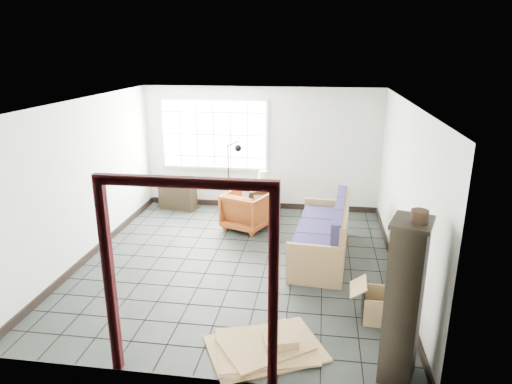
% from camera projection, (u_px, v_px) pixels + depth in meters
% --- Properties ---
extents(ground, '(5.50, 5.50, 0.00)m').
position_uv_depth(ground, '(239.00, 263.00, 7.45)').
color(ground, black).
rests_on(ground, ground).
extents(room_shell, '(5.02, 5.52, 2.61)m').
position_uv_depth(room_shell, '(238.00, 162.00, 6.97)').
color(room_shell, silver).
rests_on(room_shell, ground).
extents(window_panel, '(2.32, 0.08, 1.52)m').
position_uv_depth(window_panel, '(214.00, 134.00, 9.65)').
color(window_panel, silver).
rests_on(window_panel, ground).
extents(doorway_trim, '(1.80, 0.08, 2.20)m').
position_uv_depth(doorway_trim, '(188.00, 257.00, 4.48)').
color(doorway_trim, black).
rests_on(doorway_trim, ground).
extents(futon_sofa, '(1.00, 2.24, 0.97)m').
position_uv_depth(futon_sofa, '(325.00, 237.00, 7.57)').
color(futon_sofa, olive).
rests_on(futon_sofa, ground).
extents(armchair, '(0.99, 0.96, 0.80)m').
position_uv_depth(armchair, '(247.00, 208.00, 8.76)').
color(armchair, maroon).
rests_on(armchair, ground).
extents(side_table, '(0.66, 0.66, 0.60)m').
position_uv_depth(side_table, '(262.00, 193.00, 9.41)').
color(side_table, black).
rests_on(side_table, ground).
extents(table_lamp, '(0.30, 0.30, 0.36)m').
position_uv_depth(table_lamp, '(263.00, 176.00, 9.30)').
color(table_lamp, black).
rests_on(table_lamp, side_table).
extents(projector, '(0.30, 0.25, 0.10)m').
position_uv_depth(projector, '(262.00, 185.00, 9.37)').
color(projector, silver).
rests_on(projector, side_table).
extents(floor_lamp, '(0.45, 0.35, 1.68)m').
position_uv_depth(floor_lamp, '(233.00, 180.00, 8.87)').
color(floor_lamp, black).
rests_on(floor_lamp, ground).
extents(console_shelf, '(0.83, 0.47, 0.61)m').
position_uv_depth(console_shelf, '(178.00, 195.00, 9.86)').
color(console_shelf, black).
rests_on(console_shelf, ground).
extents(tall_shelf, '(0.51, 0.58, 1.77)m').
position_uv_depth(tall_shelf, '(404.00, 301.00, 4.61)').
color(tall_shelf, black).
rests_on(tall_shelf, ground).
extents(pot, '(0.17, 0.17, 0.12)m').
position_uv_depth(pot, '(420.00, 216.00, 4.28)').
color(pot, black).
rests_on(pot, tall_shelf).
extents(open_box, '(0.92, 0.48, 0.51)m').
position_uv_depth(open_box, '(385.00, 306.00, 5.85)').
color(open_box, olive).
rests_on(open_box, ground).
extents(cardboard_pile, '(1.55, 1.39, 0.19)m').
position_uv_depth(cardboard_pile, '(267.00, 346.00, 5.28)').
color(cardboard_pile, olive).
rests_on(cardboard_pile, ground).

